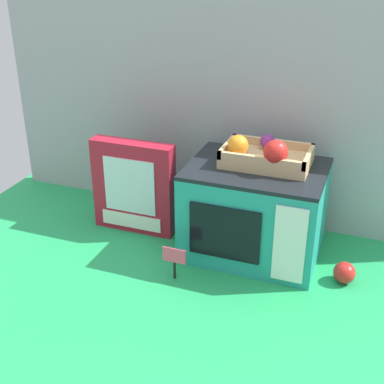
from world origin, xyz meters
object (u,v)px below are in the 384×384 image
Objects in this scene: toy_microwave at (255,211)px; food_groups_crate at (265,155)px; cookie_set_box at (134,187)px; price_sign at (174,259)px; loose_toy_apple at (344,273)px.

toy_microwave is 1.58× the size of food_groups_crate.
cookie_set_box reaches higher than toy_microwave.
toy_microwave is 0.40m from cookie_set_box.
price_sign is 0.48m from loose_toy_apple.
loose_toy_apple is at bearing 18.19° from price_sign.
toy_microwave is 1.30× the size of cookie_set_box.
food_groups_crate reaches higher than cookie_set_box.
food_groups_crate reaches higher than toy_microwave.
food_groups_crate is 2.52× the size of price_sign.
cookie_set_box is at bearing 179.91° from toy_microwave.
cookie_set_box is 4.90× the size of loose_toy_apple.
price_sign reaches higher than loose_toy_apple.
loose_toy_apple is at bearing -18.59° from food_groups_crate.
toy_microwave reaches higher than loose_toy_apple.
food_groups_crate is (0.02, 0.02, 0.17)m from toy_microwave.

